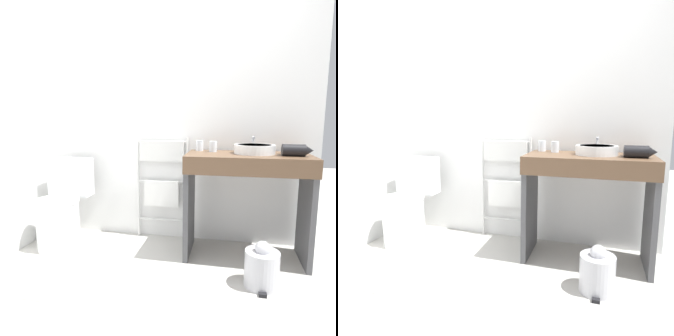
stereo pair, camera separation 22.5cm
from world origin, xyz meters
The scene contains 12 objects.
ground_plane centered at (0.00, 0.00, 0.00)m, with size 12.00×12.00×0.00m, color #B2AFA8.
wall_back centered at (0.00, 1.34, 1.18)m, with size 2.66×0.12×2.36m, color white.
toilet centered at (-0.89, 0.90, 0.33)m, with size 0.39×0.53×0.78m.
towel_radiator centered at (-0.05, 1.23, 0.61)m, with size 0.49×0.06×0.96m.
vanity_counter centered at (0.71, 0.97, 0.58)m, with size 0.96×0.52×0.86m.
sink_basin centered at (0.76, 1.02, 0.90)m, with size 0.32×0.32×0.07m.
faucet centered at (0.76, 1.19, 0.94)m, with size 0.02×0.10×0.13m.
cup_near_wall centered at (0.31, 1.15, 0.90)m, with size 0.07×0.07×0.09m.
cup_near_edge centered at (0.43, 1.09, 0.90)m, with size 0.07×0.07×0.09m.
hair_dryer centered at (1.04, 0.92, 0.90)m, with size 0.22×0.18×0.09m.
trash_bin centered at (0.81, 0.54, 0.14)m, with size 0.23×0.26×0.32m.
bath_mat centered at (-0.80, 0.24, 0.01)m, with size 0.56×0.36×0.01m, color silver.
Camera 1 is at (0.57, -1.45, 1.14)m, focal length 32.00 mm.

